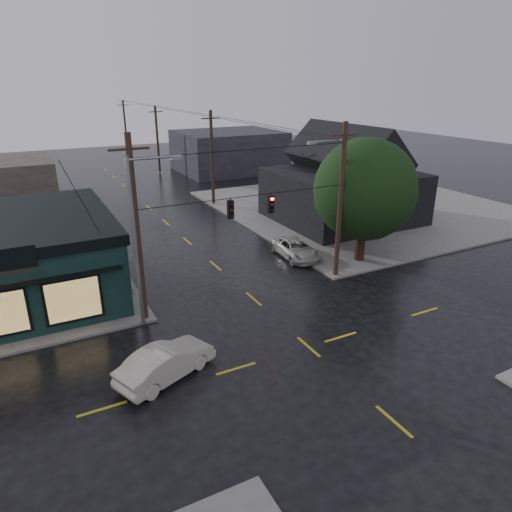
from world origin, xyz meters
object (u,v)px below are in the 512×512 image
utility_pole_nw (146,320)px  utility_pole_ne (335,276)px  suv_silver (296,249)px  sedan_cream (166,362)px  corner_tree (365,190)px

utility_pole_nw → utility_pole_ne: bearing=0.0°
utility_pole_nw → utility_pole_ne: 13.00m
utility_pole_nw → suv_silver: bearing=18.9°
utility_pole_nw → sedan_cream: bearing=-95.2°
utility_pole_ne → corner_tree: bearing=24.4°
corner_tree → sedan_cream: 18.72m
utility_pole_ne → sedan_cream: 14.66m
utility_pole_ne → utility_pole_nw: bearing=180.0°
corner_tree → sedan_cream: (-16.72, -7.08, -4.56)m
sedan_cream → utility_pole_ne: bearing=-90.7°
utility_pole_nw → utility_pole_ne: (13.00, 0.00, 0.00)m
suv_silver → sedan_cream: bearing=-139.1°
utility_pole_nw → utility_pole_ne: size_ratio=1.00×
corner_tree → utility_pole_nw: corner_tree is taller
sedan_cream → suv_silver: (13.01, 9.90, -0.10)m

